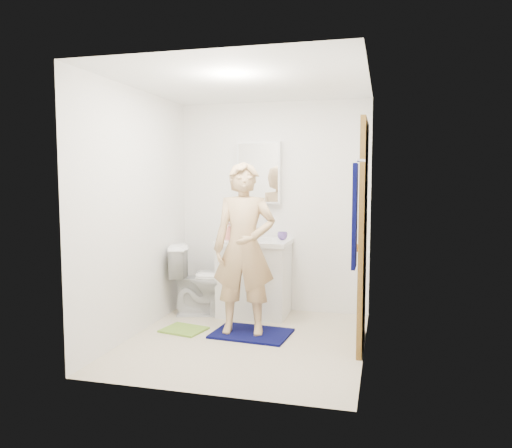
{
  "coord_description": "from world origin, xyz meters",
  "views": [
    {
      "loc": [
        1.25,
        -4.43,
        1.54
      ],
      "look_at": [
        0.04,
        0.25,
        1.09
      ],
      "focal_mm": 35.0,
      "sensor_mm": 36.0,
      "label": 1
    }
  ],
  "objects_px": {
    "medicine_cabinet": "(259,173)",
    "toothbrush_cup": "(282,236)",
    "man": "(244,248)",
    "vanity_cabinet": "(254,280)",
    "soap_dispenser": "(229,231)",
    "towel": "(355,216)",
    "toilet": "(205,280)"
  },
  "relations": [
    {
      "from": "vanity_cabinet",
      "to": "toilet",
      "type": "height_order",
      "value": "vanity_cabinet"
    },
    {
      "from": "vanity_cabinet",
      "to": "towel",
      "type": "xyz_separation_m",
      "value": [
        1.18,
        -1.48,
        0.85
      ]
    },
    {
      "from": "towel",
      "to": "soap_dispenser",
      "type": "height_order",
      "value": "towel"
    },
    {
      "from": "toothbrush_cup",
      "to": "soap_dispenser",
      "type": "bearing_deg",
      "value": -164.28
    },
    {
      "from": "vanity_cabinet",
      "to": "soap_dispenser",
      "type": "height_order",
      "value": "soap_dispenser"
    },
    {
      "from": "soap_dispenser",
      "to": "toothbrush_cup",
      "type": "xyz_separation_m",
      "value": [
        0.57,
        0.16,
        -0.05
      ]
    },
    {
      "from": "towel",
      "to": "man",
      "type": "xyz_separation_m",
      "value": [
        -1.09,
        0.76,
        -0.39
      ]
    },
    {
      "from": "toilet",
      "to": "man",
      "type": "xyz_separation_m",
      "value": [
        0.62,
        -0.6,
        0.46
      ]
    },
    {
      "from": "medicine_cabinet",
      "to": "man",
      "type": "height_order",
      "value": "medicine_cabinet"
    },
    {
      "from": "vanity_cabinet",
      "to": "toothbrush_cup",
      "type": "bearing_deg",
      "value": 16.4
    },
    {
      "from": "medicine_cabinet",
      "to": "soap_dispenser",
      "type": "bearing_deg",
      "value": -132.4
    },
    {
      "from": "medicine_cabinet",
      "to": "toothbrush_cup",
      "type": "xyz_separation_m",
      "value": [
        0.3,
        -0.14,
        -0.71
      ]
    },
    {
      "from": "toothbrush_cup",
      "to": "man",
      "type": "xyz_separation_m",
      "value": [
        -0.21,
        -0.81,
        -0.04
      ]
    },
    {
      "from": "medicine_cabinet",
      "to": "toothbrush_cup",
      "type": "distance_m",
      "value": 0.78
    },
    {
      "from": "towel",
      "to": "vanity_cabinet",
      "type": "bearing_deg",
      "value": 128.47
    },
    {
      "from": "medicine_cabinet",
      "to": "toilet",
      "type": "bearing_deg",
      "value": -147.04
    },
    {
      "from": "towel",
      "to": "soap_dispenser",
      "type": "bearing_deg",
      "value": 135.79
    },
    {
      "from": "soap_dispenser",
      "to": "toilet",
      "type": "bearing_deg",
      "value": -169.07
    },
    {
      "from": "medicine_cabinet",
      "to": "soap_dispenser",
      "type": "distance_m",
      "value": 0.77
    },
    {
      "from": "towel",
      "to": "toilet",
      "type": "distance_m",
      "value": 2.35
    },
    {
      "from": "towel",
      "to": "soap_dispenser",
      "type": "relative_size",
      "value": 4.21
    },
    {
      "from": "toilet",
      "to": "soap_dispenser",
      "type": "height_order",
      "value": "soap_dispenser"
    },
    {
      "from": "towel",
      "to": "toothbrush_cup",
      "type": "height_order",
      "value": "towel"
    },
    {
      "from": "towel",
      "to": "man",
      "type": "relative_size",
      "value": 0.48
    },
    {
      "from": "soap_dispenser",
      "to": "toothbrush_cup",
      "type": "relative_size",
      "value": 1.7
    },
    {
      "from": "vanity_cabinet",
      "to": "man",
      "type": "relative_size",
      "value": 0.48
    },
    {
      "from": "vanity_cabinet",
      "to": "medicine_cabinet",
      "type": "distance_m",
      "value": 1.22
    },
    {
      "from": "vanity_cabinet",
      "to": "toilet",
      "type": "distance_m",
      "value": 0.55
    },
    {
      "from": "towel",
      "to": "toilet",
      "type": "height_order",
      "value": "towel"
    },
    {
      "from": "soap_dispenser",
      "to": "man",
      "type": "xyz_separation_m",
      "value": [
        0.36,
        -0.65,
        -0.09
      ]
    },
    {
      "from": "vanity_cabinet",
      "to": "towel",
      "type": "bearing_deg",
      "value": -51.53
    },
    {
      "from": "towel",
      "to": "toothbrush_cup",
      "type": "distance_m",
      "value": 1.84
    }
  ]
}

